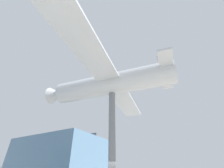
{
  "coord_description": "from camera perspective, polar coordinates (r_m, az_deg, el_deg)",
  "views": [
    {
      "loc": [
        -10.05,
        -5.63,
        1.65
      ],
      "look_at": [
        0.0,
        0.0,
        8.78
      ],
      "focal_mm": 24.0,
      "sensor_mm": 36.0,
      "label": 1
    }
  ],
  "objects": [
    {
      "name": "glass_pavilion_right",
      "position": [
        29.68,
        -18.34,
        -26.63
      ],
      "size": [
        11.56,
        14.23,
        7.77
      ],
      "color": "slate",
      "rests_on": "ground_plane"
    },
    {
      "name": "suspended_airplane",
      "position": [
        13.65,
        -1.3,
        -0.22
      ],
      "size": [
        17.21,
        12.72,
        2.96
      ],
      "rotation": [
        0.0,
        0.0,
        0.16
      ],
      "color": "#B2B7BC",
      "rests_on": "support_pylon_central"
    },
    {
      "name": "support_pylon_central",
      "position": [
        11.74,
        0.0,
        -20.73
      ],
      "size": [
        0.53,
        0.53,
        7.79
      ],
      "color": "slate",
      "rests_on": "ground_plane"
    }
  ]
}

